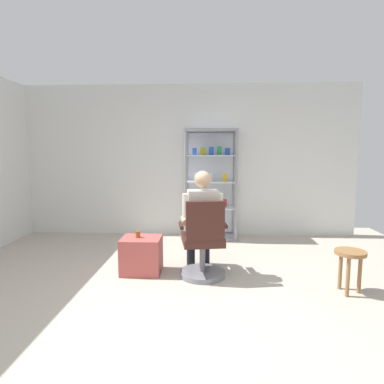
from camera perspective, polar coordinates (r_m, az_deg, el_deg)
ground_plane at (r=3.22m, az=-3.73°, el=-20.80°), size 7.20×7.20×0.00m
back_wall at (r=5.84m, az=-0.61°, el=5.55°), size 6.00×0.10×2.70m
display_cabinet_main at (r=5.62m, az=3.35°, el=1.56°), size 0.90×0.45×1.90m
office_chair at (r=3.88m, az=2.00°, el=-9.59°), size 0.60×0.56×0.96m
seated_shopkeeper at (r=3.96m, az=1.68°, el=-4.49°), size 0.53×0.60×1.29m
storage_crate at (r=4.14m, az=-8.97°, el=-11.04°), size 0.49×0.41×0.45m
tea_glass at (r=4.08m, az=-9.62°, el=-7.45°), size 0.06×0.06×0.08m
wooden_stool at (r=3.87m, az=26.36°, el=-10.75°), size 0.32×0.32×0.47m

